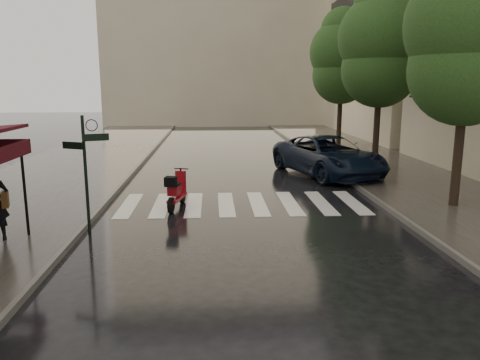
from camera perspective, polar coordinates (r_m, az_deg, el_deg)
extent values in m
plane|color=black|center=(9.86, -15.22, -11.80)|extent=(120.00, 120.00, 0.00)
cube|color=#38332D|center=(22.18, -20.49, 0.97)|extent=(6.00, 60.00, 0.12)
cube|color=#38332D|center=(22.75, 17.82, 1.40)|extent=(5.50, 60.00, 0.12)
cube|color=#595651|center=(21.48, -12.69, 1.14)|extent=(0.12, 60.00, 0.16)
cube|color=#595651|center=(21.89, 10.98, 1.41)|extent=(0.12, 60.00, 0.16)
cube|color=silver|center=(15.58, -13.38, -3.03)|extent=(0.50, 3.20, 0.01)
cube|color=silver|center=(15.44, -9.53, -3.01)|extent=(0.50, 3.20, 0.01)
cube|color=silver|center=(15.36, -5.63, -2.98)|extent=(0.50, 3.20, 0.01)
cube|color=silver|center=(15.36, -1.71, -2.93)|extent=(0.50, 3.20, 0.01)
cube|color=silver|center=(15.42, 2.20, -2.87)|extent=(0.50, 3.20, 0.01)
cube|color=silver|center=(15.56, 6.06, -2.80)|extent=(0.50, 3.20, 0.01)
cube|color=silver|center=(15.77, 9.83, -2.72)|extent=(0.50, 3.20, 0.01)
cube|color=silver|center=(16.04, 13.48, -2.63)|extent=(0.50, 3.20, 0.01)
cylinder|color=black|center=(12.76, -24.78, -1.04)|extent=(0.07, 0.07, 2.35)
cylinder|color=black|center=(12.50, -18.26, 0.39)|extent=(0.08, 0.08, 3.10)
cube|color=black|center=(12.28, -17.20, 4.99)|extent=(0.62, 0.26, 0.18)
cube|color=black|center=(12.45, -19.74, 3.99)|extent=(0.56, 0.29, 0.18)
cube|color=#BBAF8F|center=(38.15, 20.02, 19.01)|extent=(8.00, 16.00, 18.50)
cube|color=#BBAF8F|center=(47.28, -2.39, 18.99)|extent=(22.00, 6.00, 20.00)
cylinder|color=black|center=(15.89, 25.19, 4.69)|extent=(0.28, 0.28, 4.26)
sphere|color=#163D16|center=(15.82, 25.84, 12.08)|extent=(3.40, 3.40, 3.40)
sphere|color=#163D16|center=(15.91, 26.26, 16.72)|extent=(3.80, 3.80, 3.80)
cylinder|color=black|center=(22.22, 16.37, 7.24)|extent=(0.28, 0.28, 4.48)
sphere|color=#163D16|center=(22.18, 16.69, 12.81)|extent=(3.40, 3.40, 3.40)
sphere|color=#163D16|center=(22.27, 16.90, 16.30)|extent=(3.80, 3.80, 3.80)
sphere|color=#163D16|center=(22.42, 17.10, 19.56)|extent=(2.60, 2.60, 2.60)
cylinder|color=black|center=(28.95, 12.06, 8.23)|extent=(0.28, 0.28, 4.37)
sphere|color=#163D16|center=(28.91, 12.24, 12.39)|extent=(3.40, 3.40, 3.40)
sphere|color=#163D16|center=(28.97, 12.35, 15.01)|extent=(3.80, 3.80, 3.80)
sphere|color=#163D16|center=(29.08, 12.46, 17.47)|extent=(2.60, 2.60, 2.60)
cube|color=#503215|center=(12.68, -26.71, -2.11)|extent=(0.24, 0.37, 0.39)
cylinder|color=black|center=(14.37, -8.40, -3.07)|extent=(0.20, 0.51, 0.50)
cylinder|color=black|center=(15.58, -7.04, -1.89)|extent=(0.20, 0.51, 0.50)
cube|color=maroon|center=(14.98, -7.68, -2.13)|extent=(0.56, 1.37, 0.10)
cube|color=maroon|center=(14.67, -7.99, -1.18)|extent=(0.42, 0.62, 0.29)
cube|color=maroon|center=(15.33, -7.24, -0.30)|extent=(0.35, 0.19, 0.77)
cylinder|color=black|center=(15.34, -7.17, 1.37)|extent=(0.47, 0.13, 0.04)
cube|color=black|center=(14.24, -8.45, -0.18)|extent=(0.39, 0.37, 0.29)
imported|color=black|center=(20.49, 10.68, 2.90)|extent=(4.49, 6.60, 1.68)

